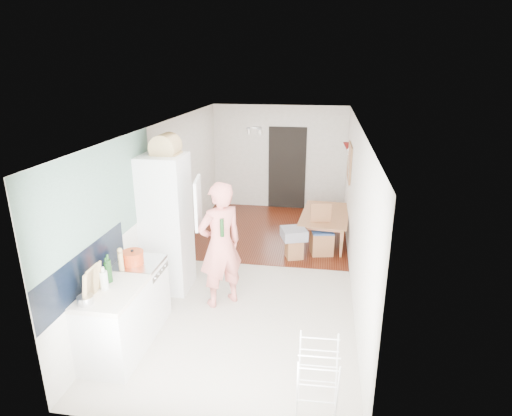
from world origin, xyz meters
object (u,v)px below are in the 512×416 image
(dining_table, at_px, (326,229))
(stool, at_px, (294,248))
(person, at_px, (220,234))
(dining_chair, at_px, (322,231))
(drying_rack, at_px, (318,379))

(dining_table, bearing_deg, stool, 152.56)
(person, relative_size, stool, 5.82)
(dining_table, height_order, dining_chair, dining_chair)
(person, height_order, drying_rack, person)
(drying_rack, bearing_deg, dining_table, 87.05)
(drying_rack, bearing_deg, stool, 95.80)
(person, bearing_deg, stool, -159.90)
(person, xyz_separation_m, dining_table, (1.52, 2.65, -0.87))
(dining_chair, bearing_deg, person, -137.42)
(dining_table, xyz_separation_m, dining_chair, (-0.08, -0.64, 0.22))
(dining_chair, xyz_separation_m, stool, (-0.49, -0.27, -0.28))
(dining_table, distance_m, drying_rack, 4.55)
(dining_chair, relative_size, stool, 2.44)
(person, relative_size, drying_rack, 2.80)
(stool, bearing_deg, dining_chair, 29.04)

